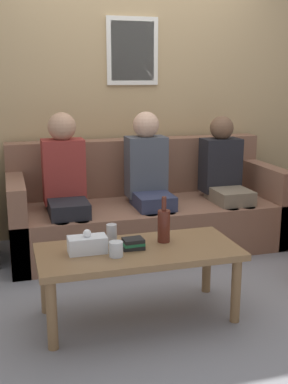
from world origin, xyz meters
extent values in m
plane|color=gray|center=(0.00, 0.00, 0.00)|extent=(16.00, 16.00, 0.00)
cube|color=tan|center=(0.00, 1.04, 1.30)|extent=(9.00, 0.06, 2.60)
cube|color=silver|center=(0.00, 0.99, 1.70)|extent=(0.48, 0.02, 0.60)
cube|color=silver|center=(0.00, 0.99, 1.70)|extent=(0.40, 0.01, 0.52)
cube|color=brown|center=(0.00, 0.49, 0.20)|extent=(2.36, 0.93, 0.41)
cube|color=brown|center=(0.00, 0.86, 0.66)|extent=(2.36, 0.20, 0.51)
cube|color=brown|center=(-1.11, 0.49, 0.34)|extent=(0.14, 0.93, 0.69)
cube|color=brown|center=(1.11, 0.49, 0.34)|extent=(0.14, 0.93, 0.69)
cube|color=olive|center=(-0.42, -0.73, 0.44)|extent=(1.23, 0.57, 0.04)
cylinder|color=olive|center=(-0.98, -0.95, 0.21)|extent=(0.06, 0.06, 0.42)
cylinder|color=olive|center=(0.13, -0.95, 0.21)|extent=(0.06, 0.06, 0.42)
cylinder|color=olive|center=(-0.98, -0.50, 0.21)|extent=(0.06, 0.06, 0.42)
cylinder|color=olive|center=(0.13, -0.50, 0.21)|extent=(0.06, 0.06, 0.42)
cylinder|color=#562319|center=(-0.23, -0.65, 0.56)|extent=(0.08, 0.08, 0.21)
cylinder|color=#562319|center=(-0.23, -0.65, 0.71)|extent=(0.03, 0.03, 0.09)
cylinder|color=silver|center=(-0.58, -0.81, 0.50)|extent=(0.08, 0.08, 0.09)
cube|color=black|center=(-0.45, -0.72, 0.47)|extent=(0.14, 0.10, 0.02)
cube|color=#237547|center=(-0.45, -0.72, 0.49)|extent=(0.13, 0.10, 0.02)
cube|color=black|center=(-0.45, -0.72, 0.51)|extent=(0.13, 0.10, 0.02)
cylinder|color=#BCBCC1|center=(-0.56, -0.58, 0.52)|extent=(0.07, 0.07, 0.12)
cube|color=silver|center=(-0.73, -0.70, 0.51)|extent=(0.23, 0.12, 0.10)
sphere|color=white|center=(-0.73, -0.70, 0.58)|extent=(0.05, 0.05, 0.05)
cube|color=black|center=(-0.72, 0.30, 0.46)|extent=(0.31, 0.42, 0.14)
cylinder|color=black|center=(-0.80, 0.09, 0.20)|extent=(0.11, 0.11, 0.41)
cylinder|color=black|center=(-0.64, 0.09, 0.20)|extent=(0.11, 0.11, 0.41)
cube|color=maroon|center=(-0.72, 0.52, 0.72)|extent=(0.34, 0.22, 0.53)
sphere|color=tan|center=(-0.72, 0.52, 1.08)|extent=(0.23, 0.23, 0.23)
cube|color=#2D334C|center=(-0.01, 0.33, 0.46)|extent=(0.31, 0.41, 0.14)
cylinder|color=#2D334C|center=(-0.08, 0.13, 0.20)|extent=(0.11, 0.11, 0.41)
cylinder|color=#2D334C|center=(0.07, 0.13, 0.20)|extent=(0.11, 0.11, 0.41)
cube|color=#474C56|center=(-0.01, 0.53, 0.72)|extent=(0.34, 0.22, 0.52)
sphere|color=tan|center=(-0.01, 0.53, 1.08)|extent=(0.22, 0.22, 0.22)
cube|color=#756651|center=(0.69, 0.31, 0.46)|extent=(0.31, 0.42, 0.14)
cylinder|color=#756651|center=(0.62, 0.10, 0.20)|extent=(0.11, 0.11, 0.41)
cylinder|color=#756651|center=(0.77, 0.10, 0.20)|extent=(0.11, 0.11, 0.41)
cube|color=black|center=(0.69, 0.52, 0.70)|extent=(0.34, 0.22, 0.48)
sphere|color=brown|center=(0.69, 0.52, 1.03)|extent=(0.21, 0.21, 0.21)
camera|label=1|loc=(-1.16, -3.40, 1.49)|focal=45.00mm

